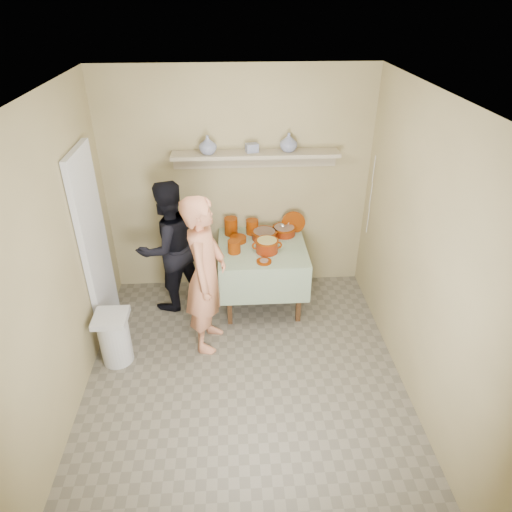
{
  "coord_description": "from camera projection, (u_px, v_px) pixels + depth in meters",
  "views": [
    {
      "loc": [
        -0.08,
        -3.12,
        3.26
      ],
      "look_at": [
        0.15,
        0.75,
        0.95
      ],
      "focal_mm": 32.0,
      "sensor_mm": 36.0,
      "label": 1
    }
  ],
  "objects": [
    {
      "name": "room_shell",
      "position": [
        242.0,
        233.0,
        3.52
      ],
      "size": [
        3.04,
        3.54,
        2.62
      ],
      "color": "tan",
      "rests_on": "ground"
    },
    {
      "name": "electrical_cord",
      "position": [
        371.0,
        195.0,
        5.05
      ],
      "size": [
        0.01,
        0.05,
        0.9
      ],
      "color": "silver",
      "rests_on": "wall_shelf"
    },
    {
      "name": "cazuela_meat_a",
      "position": [
        264.0,
        234.0,
        5.18
      ],
      "size": [
        0.3,
        0.3,
        0.1
      ],
      "color": "#621504",
      "rests_on": "serving_table"
    },
    {
      "name": "ladle",
      "position": [
        283.0,
        226.0,
        5.24
      ],
      "size": [
        0.08,
        0.26,
        0.19
      ],
      "color": "silver",
      "rests_on": "cazuela_meat_b"
    },
    {
      "name": "ground",
      "position": [
        245.0,
        382.0,
        4.34
      ],
      "size": [
        3.5,
        3.5,
        0.0
      ],
      "primitive_type": "plane",
      "color": "#706858",
      "rests_on": "ground"
    },
    {
      "name": "empty_bowl",
      "position": [
        238.0,
        239.0,
        5.14
      ],
      "size": [
        0.19,
        0.19,
        0.06
      ],
      "primitive_type": "cylinder",
      "color": "#6A2506",
      "rests_on": "serving_table"
    },
    {
      "name": "person_helper",
      "position": [
        169.0,
        247.0,
        5.04
      ],
      "size": [
        0.94,
        0.91,
        1.53
      ],
      "primitive_type": "imported",
      "rotation": [
        0.0,
        0.0,
        -2.5
      ],
      "color": "black",
      "rests_on": "ground"
    },
    {
      "name": "propped_lid",
      "position": [
        293.0,
        223.0,
        5.3
      ],
      "size": [
        0.28,
        0.06,
        0.28
      ],
      "primitive_type": "cylinder",
      "rotation": [
        1.51,
        0.0,
        -0.07
      ],
      "color": "#6A2506",
      "rests_on": "serving_table"
    },
    {
      "name": "cazuela_meat_b",
      "position": [
        284.0,
        230.0,
        5.27
      ],
      "size": [
        0.28,
        0.28,
        0.1
      ],
      "color": "#621504",
      "rests_on": "serving_table"
    },
    {
      "name": "vase_right",
      "position": [
        289.0,
        142.0,
        4.85
      ],
      "size": [
        0.19,
        0.19,
        0.2
      ],
      "primitive_type": "imported",
      "rotation": [
        0.0,
        0.0,
        -0.01
      ],
      "color": "navy",
      "rests_on": "wall_shelf"
    },
    {
      "name": "plate_stack_b",
      "position": [
        252.0,
        227.0,
        5.28
      ],
      "size": [
        0.14,
        0.14,
        0.17
      ],
      "primitive_type": "cylinder",
      "color": "#6A2506",
      "rests_on": "serving_table"
    },
    {
      "name": "front_plate",
      "position": [
        264.0,
        261.0,
        4.76
      ],
      "size": [
        0.16,
        0.16,
        0.03
      ],
      "color": "#6A2506",
      "rests_on": "serving_table"
    },
    {
      "name": "bowl_stack",
      "position": [
        234.0,
        247.0,
        4.91
      ],
      "size": [
        0.14,
        0.14,
        0.14
      ],
      "primitive_type": "cylinder",
      "color": "#6A2506",
      "rests_on": "serving_table"
    },
    {
      "name": "tile_panel",
      "position": [
        95.0,
        247.0,
        4.57
      ],
      "size": [
        0.06,
        0.7,
        2.0
      ],
      "primitive_type": "cube",
      "color": "silver",
      "rests_on": "ground"
    },
    {
      "name": "serving_table",
      "position": [
        262.0,
        255.0,
        5.13
      ],
      "size": [
        0.97,
        0.97,
        0.76
      ],
      "color": "#4C2D16",
      "rests_on": "ground"
    },
    {
      "name": "trash_bin",
      "position": [
        115.0,
        338.0,
        4.46
      ],
      "size": [
        0.32,
        0.32,
        0.56
      ],
      "color": "silver",
      "rests_on": "ground"
    },
    {
      "name": "cazuela_rice",
      "position": [
        267.0,
        245.0,
        4.91
      ],
      "size": [
        0.33,
        0.25,
        0.14
      ],
      "color": "#621504",
      "rests_on": "serving_table"
    },
    {
      "name": "plate_stack_a",
      "position": [
        231.0,
        226.0,
        5.26
      ],
      "size": [
        0.15,
        0.15,
        0.2
      ],
      "primitive_type": "cylinder",
      "color": "#6A2506",
      "rests_on": "serving_table"
    },
    {
      "name": "person_cook",
      "position": [
        206.0,
        275.0,
        4.43
      ],
      "size": [
        0.5,
        0.67,
        1.67
      ],
      "primitive_type": "imported",
      "rotation": [
        0.0,
        0.0,
        1.39
      ],
      "color": "tan",
      "rests_on": "ground"
    },
    {
      "name": "wall_shelf",
      "position": [
        256.0,
        156.0,
        4.91
      ],
      "size": [
        1.8,
        0.25,
        0.21
      ],
      "color": "tan",
      "rests_on": "room_shell"
    },
    {
      "name": "vase_left",
      "position": [
        208.0,
        145.0,
        4.77
      ],
      "size": [
        0.27,
        0.27,
        0.2
      ],
      "primitive_type": "imported",
      "rotation": [
        0.0,
        0.0,
        0.79
      ],
      "color": "navy",
      "rests_on": "wall_shelf"
    },
    {
      "name": "ceramic_box",
      "position": [
        252.0,
        148.0,
        4.85
      ],
      "size": [
        0.15,
        0.12,
        0.09
      ],
      "primitive_type": "cube",
      "rotation": [
        0.0,
        0.0,
        0.26
      ],
      "color": "navy",
      "rests_on": "wall_shelf"
    }
  ]
}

